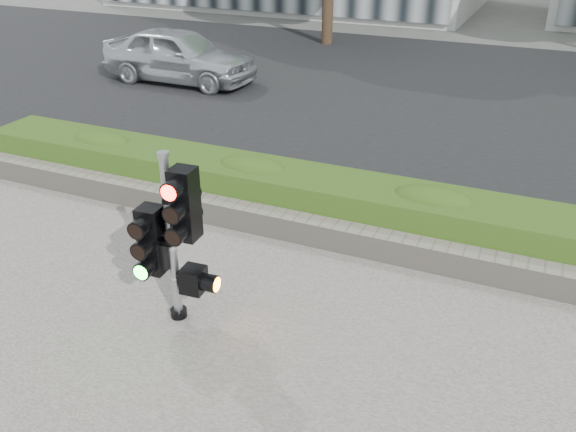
{
  "coord_description": "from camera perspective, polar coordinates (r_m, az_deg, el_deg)",
  "views": [
    {
      "loc": [
        2.7,
        -4.91,
        4.18
      ],
      "look_at": [
        0.26,
        0.6,
        1.08
      ],
      "focal_mm": 38.0,
      "sensor_mm": 36.0,
      "label": 1
    }
  ],
  "objects": [
    {
      "name": "hedge",
      "position": [
        8.8,
        3.63,
        1.53
      ],
      "size": [
        12.0,
        1.0,
        0.68
      ],
      "primitive_type": "cube",
      "color": "#547D26",
      "rests_on": "sidewalk"
    },
    {
      "name": "traffic_signal",
      "position": [
        6.5,
        -10.59,
        -1.32
      ],
      "size": [
        0.69,
        0.52,
        1.97
      ],
      "rotation": [
        0.0,
        0.0,
        0.06
      ],
      "color": "black",
      "rests_on": "sidewalk"
    },
    {
      "name": "car_silver",
      "position": [
        16.38,
        -10.16,
        14.59
      ],
      "size": [
        4.07,
        1.68,
        1.38
      ],
      "primitive_type": "imported",
      "rotation": [
        0.0,
        0.0,
        1.56
      ],
      "color": "silver",
      "rests_on": "road"
    },
    {
      "name": "curb",
      "position": [
        9.45,
        4.86,
        1.28
      ],
      "size": [
        60.0,
        0.25,
        0.12
      ],
      "primitive_type": "cube",
      "color": "gray",
      "rests_on": "ground"
    },
    {
      "name": "ground",
      "position": [
        6.99,
        -3.97,
        -9.55
      ],
      "size": [
        120.0,
        120.0,
        0.0
      ],
      "primitive_type": "plane",
      "color": "#51514C",
      "rests_on": "ground"
    },
    {
      "name": "stone_wall",
      "position": [
        8.34,
        2.02,
        -1.29
      ],
      "size": [
        12.0,
        0.32,
        0.34
      ],
      "primitive_type": "cube",
      "color": "gray",
      "rests_on": "sidewalk"
    },
    {
      "name": "road",
      "position": [
        15.72,
        13.42,
        11.11
      ],
      "size": [
        60.0,
        13.0,
        0.02
      ],
      "primitive_type": "cube",
      "color": "black",
      "rests_on": "ground"
    }
  ]
}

